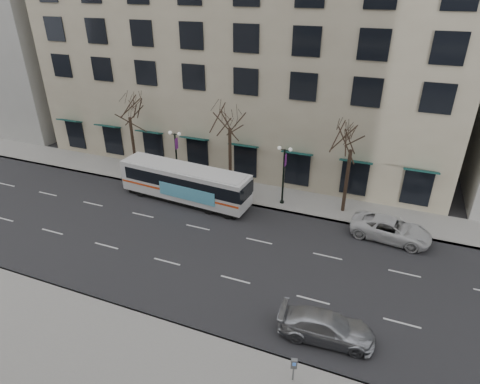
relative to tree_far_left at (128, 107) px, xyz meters
The scene contains 12 objects.
ground 14.91m from the tree_far_left, 41.35° to the right, with size 160.00×160.00×0.00m, color black.
sidewalk_far 16.40m from the tree_far_left, ahead, with size 80.00×4.00×0.15m, color gray.
building_hotel 15.52m from the tree_far_left, 56.75° to the left, with size 40.00×20.00×24.00m, color tan.
tree_far_left is the anchor object (origin of this frame).
tree_far_mid 10.00m from the tree_far_left, ahead, with size 3.60×3.60×8.55m.
tree_far_right 20.00m from the tree_far_left, ahead, with size 3.60×3.60×8.06m.
lamp_post_left 6.29m from the tree_far_left, ahead, with size 1.22×0.45×5.21m.
lamp_post_right 15.48m from the tree_far_left, ahead, with size 1.22×0.45×5.21m.
city_bus 9.23m from the tree_far_left, 22.81° to the right, with size 11.73×3.40×3.14m.
silver_car 25.92m from the tree_far_left, 32.73° to the right, with size 2.05×5.04×1.46m, color #AEB0B6.
white_pickup 24.67m from the tree_far_left, ahead, with size 2.61×5.67×1.58m, color silver.
pay_station 26.99m from the tree_far_left, 39.81° to the right, with size 0.33×0.26×1.36m.
Camera 1 is at (12.62, -20.75, 16.79)m, focal length 30.00 mm.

